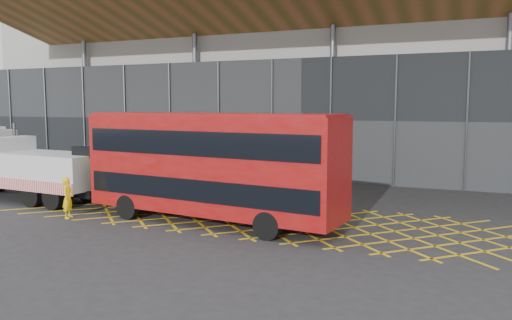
% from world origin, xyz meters
% --- Properties ---
extents(ground_plane, '(120.00, 120.00, 0.00)m').
position_xyz_m(ground_plane, '(0.00, 0.00, 0.00)').
color(ground_plane, '#29282B').
extents(road_markings, '(26.36, 7.16, 0.01)m').
position_xyz_m(road_markings, '(4.80, 0.00, 0.01)').
color(road_markings, gold).
rests_on(road_markings, ground_plane).
extents(construction_building, '(55.00, 23.97, 18.00)m').
position_xyz_m(construction_building, '(1.92, 18.40, 8.98)').
color(construction_building, gray).
rests_on(construction_building, ground_plane).
extents(recovery_truck, '(11.43, 3.36, 3.97)m').
position_xyz_m(recovery_truck, '(-9.43, -0.85, 1.83)').
color(recovery_truck, black).
rests_on(recovery_truck, ground_plane).
extents(bus_towed, '(11.60, 3.88, 4.63)m').
position_xyz_m(bus_towed, '(2.27, -1.63, 2.57)').
color(bus_towed, maroon).
rests_on(bus_towed, ground_plane).
extents(worker, '(0.64, 0.77, 1.82)m').
position_xyz_m(worker, '(-3.98, -3.24, 0.91)').
color(worker, yellow).
rests_on(worker, ground_plane).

